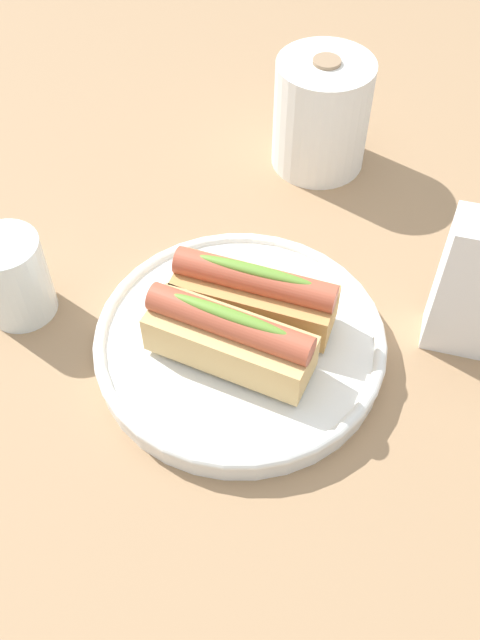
{
  "coord_description": "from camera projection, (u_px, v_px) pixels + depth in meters",
  "views": [
    {
      "loc": [
        0.11,
        -0.4,
        0.55
      ],
      "look_at": [
        -0.01,
        -0.02,
        0.05
      ],
      "focal_mm": 39.82,
      "sensor_mm": 36.0,
      "label": 1
    }
  ],
  "objects": [
    {
      "name": "water_glass",
      "position": [
        15.0,
        281.0,
        0.68
      ],
      "size": [
        0.07,
        0.07,
        0.09
      ],
      "color": "white",
      "rests_on": "ground_plane"
    },
    {
      "name": "serving_bowl",
      "position": [
        240.0,
        342.0,
        0.67
      ],
      "size": [
        0.27,
        0.27,
        0.03
      ],
      "color": "white",
      "rests_on": "ground_plane"
    },
    {
      "name": "ground_plane",
      "position": [
        250.0,
        340.0,
        0.69
      ],
      "size": [
        2.4,
        2.4,
        0.0
      ],
      "primitive_type": "plane",
      "color": "#9E7A56"
    },
    {
      "name": "paper_towel_roll",
      "position": [
        324.0,
        115.0,
        0.81
      ],
      "size": [
        0.11,
        0.11,
        0.13
      ],
      "color": "white",
      "rests_on": "ground_plane"
    },
    {
      "name": "hotdog_front",
      "position": [
        230.0,
        337.0,
        0.62
      ],
      "size": [
        0.16,
        0.07,
        0.06
      ],
      "color": "#DBB270",
      "rests_on": "serving_bowl"
    },
    {
      "name": "hotdog_back",
      "position": [
        250.0,
        293.0,
        0.65
      ],
      "size": [
        0.15,
        0.06,
        0.06
      ],
      "color": "tan",
      "rests_on": "serving_bowl"
    }
  ]
}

